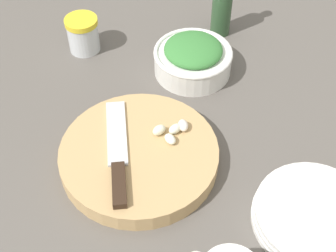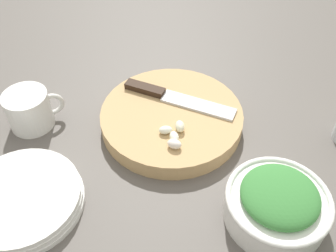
# 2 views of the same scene
# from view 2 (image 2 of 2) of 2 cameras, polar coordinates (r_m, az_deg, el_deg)

# --- Properties ---
(ground_plane) EXTENTS (5.00, 5.00, 0.00)m
(ground_plane) POSITION_cam_2_polar(r_m,az_deg,el_deg) (0.68, 3.87, -5.85)
(ground_plane) COLOR #56514C
(cutting_board) EXTENTS (0.28, 0.28, 0.03)m
(cutting_board) POSITION_cam_2_polar(r_m,az_deg,el_deg) (0.73, 0.55, 1.21)
(cutting_board) COLOR tan
(cutting_board) RESTS_ON ground_plane
(chef_knife) EXTENTS (0.23, 0.05, 0.01)m
(chef_knife) POSITION_cam_2_polar(r_m,az_deg,el_deg) (0.75, 0.58, 4.47)
(chef_knife) COLOR black
(chef_knife) RESTS_ON cutting_board
(garlic_cloves) EXTENTS (0.05, 0.07, 0.02)m
(garlic_cloves) POSITION_cam_2_polar(r_m,az_deg,el_deg) (0.67, 0.94, -1.25)
(garlic_cloves) COLOR silver
(garlic_cloves) RESTS_ON cutting_board
(herb_bowl) EXTENTS (0.16, 0.16, 0.07)m
(herb_bowl) POSITION_cam_2_polar(r_m,az_deg,el_deg) (0.61, 16.29, -11.28)
(herb_bowl) COLOR silver
(herb_bowl) RESTS_ON ground_plane
(coffee_mug) EXTENTS (0.10, 0.09, 0.07)m
(coffee_mug) POSITION_cam_2_polar(r_m,az_deg,el_deg) (0.77, -20.47, 2.15)
(coffee_mug) COLOR silver
(coffee_mug) RESTS_ON ground_plane
(plate_stack) EXTENTS (0.20, 0.20, 0.03)m
(plate_stack) POSITION_cam_2_polar(r_m,az_deg,el_deg) (0.66, -21.30, -10.35)
(plate_stack) COLOR silver
(plate_stack) RESTS_ON ground_plane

